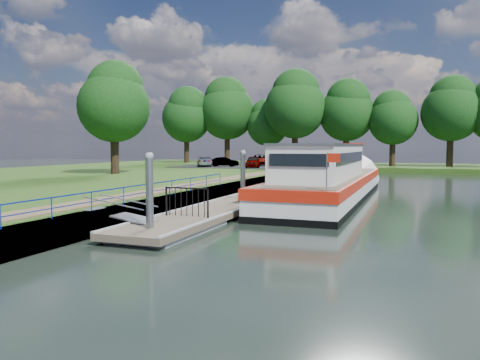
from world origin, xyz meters
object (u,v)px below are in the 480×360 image
at_px(car_a, 253,162).
at_px(car_b, 224,162).
at_px(pontoon, 269,195).
at_px(car_c, 205,161).
at_px(car_d, 259,160).
at_px(barge, 331,181).

relative_size(car_a, car_b, 1.13).
distance_m(pontoon, car_c, 26.42).
bearing_deg(car_d, pontoon, -87.46).
height_order(pontoon, car_a, car_a).
relative_size(car_a, car_d, 0.79).
distance_m(car_b, car_d, 5.92).
bearing_deg(car_a, car_d, 86.19).
bearing_deg(pontoon, car_b, 118.56).
relative_size(pontoon, car_c, 7.28).
relative_size(car_c, car_d, 0.89).
height_order(car_c, car_d, car_d).
xyz_separation_m(barge, car_d, (-13.27, 26.63, 0.39)).
bearing_deg(car_d, barge, -80.22).
distance_m(barge, car_c, 27.70).
xyz_separation_m(car_a, car_c, (-5.94, 0.34, -0.03)).
xyz_separation_m(barge, car_b, (-15.74, 21.24, 0.28)).
bearing_deg(car_b, car_d, -32.25).
distance_m(barge, car_d, 29.75).
xyz_separation_m(pontoon, barge, (3.60, 1.07, 0.90)).
bearing_deg(car_b, car_c, 87.70).
height_order(pontoon, car_c, car_c).
bearing_deg(car_c, car_d, -152.59).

